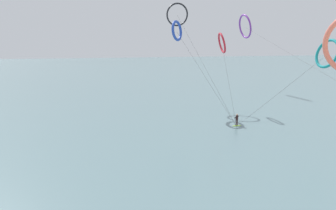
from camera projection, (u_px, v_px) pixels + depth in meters
sea_water at (117, 72)px, 110.71m from camera, size 400.00×200.00×0.08m
surfer_lime at (237, 121)px, 40.78m from camera, size 1.40×0.70×1.70m
kite_cobalt at (177, 31)px, 48.27m from camera, size 6.83×13.34×14.73m
kite_crimson at (222, 43)px, 49.28m from camera, size 2.82×12.57×12.83m
kite_violet at (245, 26)px, 68.46m from camera, size 1.84×53.21×17.42m
kite_charcoal at (177, 15)px, 53.23m from camera, size 6.03×17.91×18.06m
kite_teal at (327, 54)px, 38.88m from camera, size 11.71×4.50×11.78m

